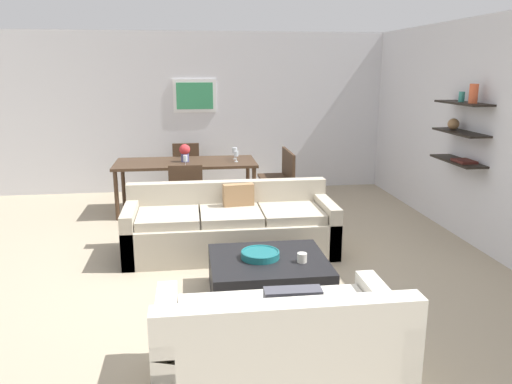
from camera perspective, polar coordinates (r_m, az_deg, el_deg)
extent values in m
plane|color=tan|center=(5.68, -3.15, -7.96)|extent=(18.00, 18.00, 0.00)
cube|color=silver|center=(8.85, -3.14, 8.95)|extent=(8.40, 0.06, 2.70)
cube|color=white|center=(8.76, -6.95, 10.74)|extent=(0.72, 0.02, 0.56)
cube|color=#338C59|center=(8.74, -6.95, 10.73)|extent=(0.62, 0.01, 0.44)
cube|color=silver|center=(6.82, 22.68, 6.42)|extent=(0.06, 8.20, 2.70)
cube|color=black|center=(6.57, 22.39, 9.27)|extent=(0.28, 0.90, 0.02)
cube|color=black|center=(6.60, 22.11, 6.25)|extent=(0.28, 0.90, 0.02)
cube|color=black|center=(6.65, 21.83, 3.27)|extent=(0.28, 0.90, 0.02)
cylinder|color=#D85933|center=(6.39, 23.38, 10.18)|extent=(0.10, 0.10, 0.22)
sphere|color=olive|center=(6.74, 21.43, 7.16)|extent=(0.14, 0.14, 0.14)
cylinder|color=teal|center=(6.60, 22.23, 9.94)|extent=(0.07, 0.07, 0.12)
cube|color=#4C1E19|center=(6.51, 22.49, 3.25)|extent=(0.20, 0.28, 0.03)
cube|color=#B2A893|center=(5.89, -2.87, -4.96)|extent=(2.40, 0.90, 0.42)
cube|color=#B2A893|center=(6.13, -3.20, -0.39)|extent=(2.40, 0.16, 0.36)
cube|color=#B2A893|center=(5.89, -13.93, -4.46)|extent=(0.14, 0.90, 0.60)
cube|color=#B2A893|center=(6.05, 7.85, -3.65)|extent=(0.14, 0.90, 0.60)
cube|color=#B2A893|center=(5.76, -9.89, -2.87)|extent=(0.69, 0.70, 0.10)
cube|color=#B2A893|center=(5.77, -2.87, -2.64)|extent=(0.69, 0.70, 0.10)
cube|color=#B2A893|center=(5.87, 4.02, -2.38)|extent=(0.69, 0.70, 0.10)
cube|color=#99724C|center=(5.97, -2.00, -0.78)|extent=(0.37, 0.16, 0.36)
cube|color=silver|center=(3.61, 2.52, -17.92)|extent=(1.63, 0.90, 0.42)
cube|color=silver|center=(3.10, 3.84, -15.36)|extent=(1.63, 0.16, 0.36)
cube|color=silver|center=(3.76, 14.25, -15.45)|extent=(0.14, 0.90, 0.60)
cube|color=silver|center=(3.53, -10.06, -17.28)|extent=(0.14, 0.90, 0.60)
cube|color=silver|center=(3.59, 7.93, -13.53)|extent=(0.66, 0.70, 0.10)
cube|color=silver|center=(3.48, -3.21, -14.32)|extent=(0.66, 0.70, 0.10)
cube|color=#4C4C56|center=(3.27, 4.15, -13.76)|extent=(0.36, 0.13, 0.36)
cube|color=black|center=(4.82, 1.42, -9.63)|extent=(1.09, 0.95, 0.38)
cylinder|color=#19666B|center=(4.75, 0.48, -7.13)|extent=(0.36, 0.36, 0.06)
torus|color=#19666B|center=(4.74, 0.48, -6.79)|extent=(0.36, 0.36, 0.02)
cylinder|color=silver|center=(4.67, 5.23, -7.40)|extent=(0.09, 0.09, 0.09)
cube|color=#422D1E|center=(7.59, -7.95, 3.28)|extent=(2.07, 0.91, 0.04)
cylinder|color=#422D1E|center=(7.36, -15.49, -0.43)|extent=(0.06, 0.06, 0.71)
cylinder|color=#422D1E|center=(7.34, -0.21, 0.06)|extent=(0.06, 0.06, 0.71)
cylinder|color=#422D1E|center=(8.12, -14.77, 0.94)|extent=(0.06, 0.06, 0.71)
cylinder|color=#422D1E|center=(8.10, -0.93, 1.39)|extent=(0.06, 0.06, 0.71)
cube|color=#422D1E|center=(7.96, 1.95, 1.70)|extent=(0.44, 0.44, 0.04)
cube|color=#422D1E|center=(7.94, 3.38, 3.39)|extent=(0.04, 0.44, 0.43)
cylinder|color=#422D1E|center=(8.15, 0.48, 0.38)|extent=(0.04, 0.04, 0.41)
cylinder|color=#422D1E|center=(7.81, 0.85, -0.23)|extent=(0.04, 0.04, 0.41)
cylinder|color=#422D1E|center=(8.21, 2.96, 0.46)|extent=(0.04, 0.04, 0.41)
cylinder|color=#422D1E|center=(7.87, 3.44, -0.15)|extent=(0.04, 0.04, 0.41)
cube|color=#422D1E|center=(7.56, 2.46, 1.04)|extent=(0.44, 0.44, 0.04)
cube|color=#422D1E|center=(7.55, 3.97, 2.83)|extent=(0.04, 0.44, 0.43)
cylinder|color=#422D1E|center=(7.76, 0.90, -0.32)|extent=(0.04, 0.04, 0.41)
cylinder|color=#422D1E|center=(7.42, 1.31, -1.00)|extent=(0.04, 0.04, 0.41)
cylinder|color=#422D1E|center=(7.82, 3.51, -0.23)|extent=(0.04, 0.04, 0.41)
cylinder|color=#422D1E|center=(7.48, 4.04, -0.90)|extent=(0.04, 0.04, 0.41)
cube|color=#422D1E|center=(8.41, -7.87, 2.24)|extent=(0.44, 0.44, 0.04)
cube|color=#422D1E|center=(8.56, -7.92, 4.05)|extent=(0.44, 0.04, 0.43)
cylinder|color=#422D1E|center=(8.28, -9.07, 0.42)|extent=(0.04, 0.04, 0.41)
cylinder|color=#422D1E|center=(8.28, -6.58, 0.50)|extent=(0.04, 0.04, 0.41)
cylinder|color=#422D1E|center=(8.63, -9.02, 0.98)|extent=(0.04, 0.04, 0.41)
cylinder|color=#422D1E|center=(8.63, -6.63, 1.06)|extent=(0.04, 0.04, 0.41)
cube|color=#422D1E|center=(6.90, -7.88, -0.35)|extent=(0.44, 0.44, 0.04)
cube|color=#422D1E|center=(6.65, -7.95, 1.20)|extent=(0.44, 0.04, 0.43)
cylinder|color=#422D1E|center=(7.13, -6.38, -1.70)|extent=(0.04, 0.04, 0.41)
cylinder|color=#422D1E|center=(7.13, -9.27, -1.79)|extent=(0.04, 0.04, 0.41)
cylinder|color=#422D1E|center=(6.78, -6.30, -2.51)|extent=(0.04, 0.04, 0.41)
cylinder|color=#422D1E|center=(6.79, -9.34, -2.61)|extent=(0.04, 0.04, 0.41)
cylinder|color=silver|center=(7.97, -7.95, 3.96)|extent=(0.06, 0.06, 0.01)
cylinder|color=silver|center=(7.97, -7.96, 4.30)|extent=(0.01, 0.01, 0.09)
cylinder|color=silver|center=(7.95, -7.99, 4.91)|extent=(0.06, 0.06, 0.08)
cylinder|color=silver|center=(7.73, -2.40, 3.77)|extent=(0.06, 0.06, 0.01)
cylinder|color=silver|center=(7.72, -2.41, 4.11)|extent=(0.01, 0.01, 0.09)
cylinder|color=silver|center=(7.70, -2.41, 4.74)|extent=(0.08, 0.08, 0.08)
cylinder|color=silver|center=(7.20, -7.97, 2.89)|extent=(0.06, 0.06, 0.01)
cylinder|color=silver|center=(7.19, -7.98, 3.18)|extent=(0.01, 0.01, 0.07)
cylinder|color=silver|center=(7.18, -8.00, 3.80)|extent=(0.06, 0.06, 0.09)
cylinder|color=silver|center=(7.51, -2.25, 3.47)|extent=(0.06, 0.06, 0.01)
cylinder|color=silver|center=(7.50, -2.25, 3.78)|extent=(0.01, 0.01, 0.08)
cylinder|color=silver|center=(7.49, -2.25, 4.36)|extent=(0.07, 0.07, 0.08)
cylinder|color=#4C518C|center=(7.57, -8.03, 3.87)|extent=(0.12, 0.12, 0.12)
sphere|color=red|center=(7.55, -8.06, 4.77)|extent=(0.16, 0.16, 0.16)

